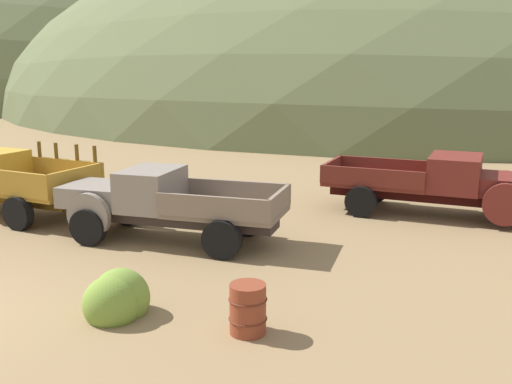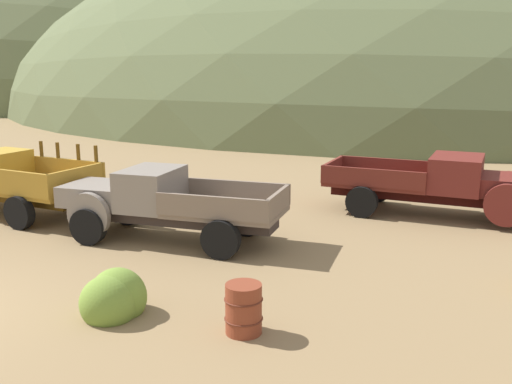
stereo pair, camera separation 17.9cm
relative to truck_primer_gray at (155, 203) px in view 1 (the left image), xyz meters
name	(u,v)px [view 1 (the left image)]	position (x,y,z in m)	size (l,w,h in m)	color
hill_far_right	(147,94)	(-25.78, 74.96, -0.99)	(89.24, 86.28, 50.48)	#56603D
hill_far_left	(394,103)	(11.19, 57.10, -0.99)	(87.21, 86.47, 36.66)	#56603D
truck_primer_gray	(155,203)	(0.00, 0.00, 0.00)	(6.19, 2.95, 1.89)	#3D322D
truck_oxblood	(450,184)	(8.14, 3.52, 0.03)	(6.87, 3.70, 1.89)	black
oil_drum_by_truck	(248,309)	(3.30, -5.07, -0.54)	(0.68, 0.68, 0.89)	brown
bush_back_edge	(116,300)	(0.79, -4.73, -0.69)	(1.15, 1.24, 1.11)	olive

